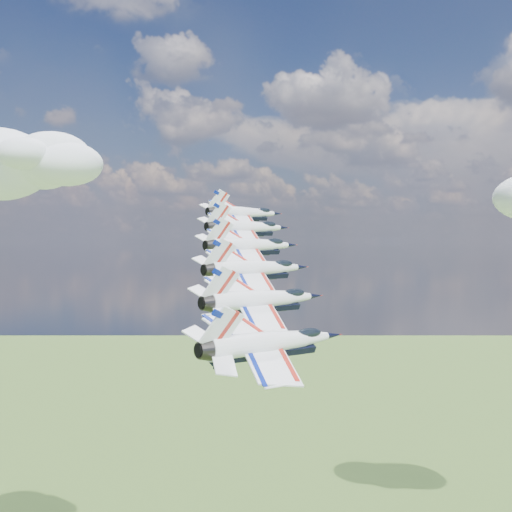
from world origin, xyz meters
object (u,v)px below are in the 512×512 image
Objects in this scene: jet_1 at (249,227)px; jet_4 at (266,299)px; jet_2 at (254,245)px; jet_5 at (276,342)px; jet_3 at (259,268)px; jet_0 at (246,213)px.

jet_4 is (20.80, -24.46, -8.00)m from jet_1.
jet_4 is (13.87, -16.30, -5.33)m from jet_2.
jet_4 is at bearing 147.87° from jet_5.
jet_5 is at bearing -32.13° from jet_1.
jet_2 reaches higher than jet_3.
jet_3 reaches higher than jet_4.
jet_0 is 22.06m from jet_2.
jet_3 is 1.00× the size of jet_4.
jet_3 is 22.06m from jet_5.
jet_2 is 1.00× the size of jet_3.
jet_0 reaches higher than jet_4.
jet_3 is (20.80, -24.46, -8.00)m from jet_0.
jet_1 is 22.06m from jet_3.
jet_2 is 11.03m from jet_3.
jet_5 is at bearing -32.13° from jet_2.
jet_3 is at bearing -32.13° from jet_2.
jet_1 is 1.00× the size of jet_4.
jet_4 is at bearing -32.13° from jet_2.
jet_0 is 33.09m from jet_3.
jet_3 is at bearing 147.87° from jet_4.
jet_2 is at bearing -32.13° from jet_0.
jet_4 reaches higher than jet_5.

